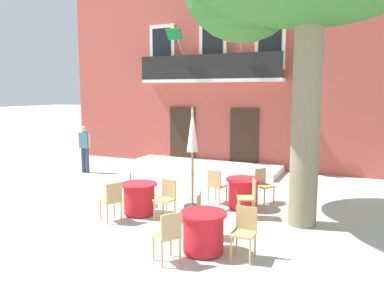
{
  "coord_description": "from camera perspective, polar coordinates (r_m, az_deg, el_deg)",
  "views": [
    {
      "loc": [
        4.89,
        -9.11,
        2.92
      ],
      "look_at": [
        0.03,
        1.76,
        1.3
      ],
      "focal_mm": 36.0,
      "sensor_mm": 36.0,
      "label": 1
    }
  ],
  "objects": [
    {
      "name": "ground_plane",
      "position": [
        10.75,
        -4.01,
        -8.04
      ],
      "size": [
        120.0,
        120.0,
        0.0
      ],
      "primitive_type": "plane",
      "color": "beige"
    },
    {
      "name": "building_facade",
      "position": [
        17.01,
        5.58,
        10.49
      ],
      "size": [
        13.0,
        5.09,
        7.5
      ],
      "color": "#B24C42",
      "rests_on": "ground"
    },
    {
      "name": "entrance_step_platform",
      "position": [
        14.49,
        1.66,
        -3.38
      ],
      "size": [
        5.72,
        1.93,
        0.25
      ],
      "primitive_type": "cube",
      "color": "silver",
      "rests_on": "ground"
    },
    {
      "name": "cafe_table_near_tree",
      "position": [
        9.85,
        7.56,
        -7.2
      ],
      "size": [
        0.86,
        0.86,
        0.76
      ],
      "color": "red",
      "rests_on": "ground"
    },
    {
      "name": "cafe_chair_near_tree_0",
      "position": [
        10.36,
        10.43,
        -5.72
      ],
      "size": [
        0.55,
        0.55,
        0.91
      ],
      "color": "tan",
      "rests_on": "ground"
    },
    {
      "name": "cafe_chair_near_tree_1",
      "position": [
        10.11,
        3.6,
        -5.94
      ],
      "size": [
        0.47,
        0.47,
        0.91
      ],
      "color": "tan",
      "rests_on": "ground"
    },
    {
      "name": "cafe_chair_near_tree_2",
      "position": [
        9.1,
        8.53,
        -7.57
      ],
      "size": [
        0.52,
        0.52,
        0.91
      ],
      "color": "tan",
      "rests_on": "ground"
    },
    {
      "name": "cafe_table_middle",
      "position": [
        9.37,
        -7.81,
        -7.98
      ],
      "size": [
        0.86,
        0.86,
        0.76
      ],
      "color": "red",
      "rests_on": "ground"
    },
    {
      "name": "cafe_chair_middle_0",
      "position": [
        8.94,
        -3.8,
        -7.78
      ],
      "size": [
        0.45,
        0.45,
        0.91
      ],
      "color": "tan",
      "rests_on": "ground"
    },
    {
      "name": "cafe_chair_middle_1",
      "position": [
        10.06,
        -8.48,
        -6.09
      ],
      "size": [
        0.56,
        0.56,
        0.91
      ],
      "color": "tan",
      "rests_on": "ground"
    },
    {
      "name": "cafe_chair_middle_2",
      "position": [
        8.92,
        -11.76,
        -7.95
      ],
      "size": [
        0.54,
        0.54,
        0.91
      ],
      "color": "tan",
      "rests_on": "ground"
    },
    {
      "name": "cafe_table_front",
      "position": [
        7.17,
        1.68,
        -12.89
      ],
      "size": [
        0.86,
        0.86,
        0.76
      ],
      "color": "red",
      "rests_on": "ground"
    },
    {
      "name": "cafe_chair_front_0",
      "position": [
        6.71,
        -3.52,
        -13.12
      ],
      "size": [
        0.56,
        0.56,
        0.91
      ],
      "color": "tan",
      "rests_on": "ground"
    },
    {
      "name": "cafe_chair_front_1",
      "position": [
        6.97,
        7.8,
        -12.38
      ],
      "size": [
        0.41,
        0.41,
        0.91
      ],
      "color": "tan",
      "rests_on": "ground"
    },
    {
      "name": "cafe_chair_front_2",
      "position": [
        7.84,
        1.79,
        -10.01
      ],
      "size": [
        0.49,
        0.49,
        0.91
      ],
      "color": "tan",
      "rests_on": "ground"
    },
    {
      "name": "cafe_umbrella",
      "position": [
        9.49,
        0.07,
        0.16
      ],
      "size": [
        0.44,
        0.44,
        2.55
      ],
      "color": "#997A56",
      "rests_on": "ground"
    },
    {
      "name": "pedestrian_near_entrance",
      "position": [
        14.42,
        -15.61,
        -0.34
      ],
      "size": [
        0.53,
        0.28,
        1.7
      ],
      "color": "#384260",
      "rests_on": "ground"
    }
  ]
}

